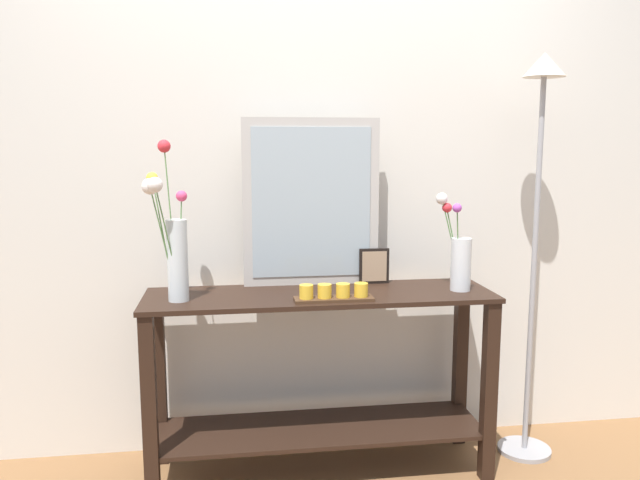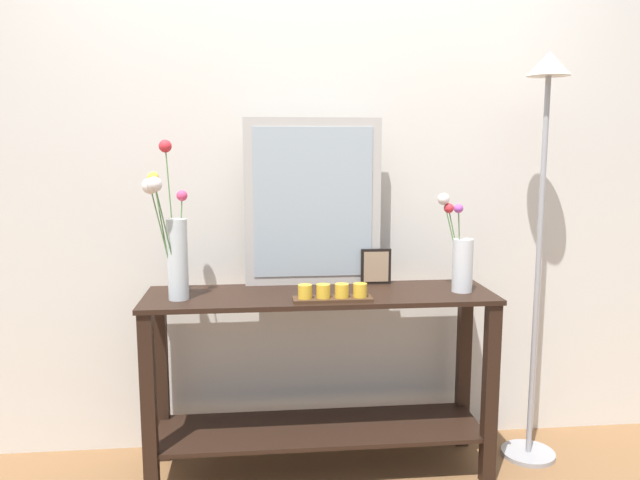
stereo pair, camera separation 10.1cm
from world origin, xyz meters
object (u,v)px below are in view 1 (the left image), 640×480
(mirror_leaning, at_px, (311,202))
(candle_tray, at_px, (334,293))
(tall_vase_left, at_px, (172,239))
(picture_frame_small, at_px, (374,266))
(console_table, at_px, (320,364))
(vase_right, at_px, (459,256))
(floor_lamp, at_px, (538,191))

(mirror_leaning, distance_m, candle_tray, 0.46)
(tall_vase_left, height_order, picture_frame_small, tall_vase_left)
(console_table, bearing_deg, picture_frame_small, 29.16)
(vase_right, relative_size, candle_tray, 1.31)
(mirror_leaning, xyz_separation_m, tall_vase_left, (-0.58, -0.22, -0.12))
(console_table, distance_m, vase_right, 0.75)
(tall_vase_left, xyz_separation_m, picture_frame_small, (0.86, 0.20, -0.17))
(console_table, xyz_separation_m, candle_tray, (0.04, -0.13, 0.34))
(picture_frame_small, height_order, floor_lamp, floor_lamp)
(picture_frame_small, bearing_deg, vase_right, -28.15)
(console_table, bearing_deg, vase_right, -2.59)
(tall_vase_left, relative_size, picture_frame_small, 4.01)
(floor_lamp, bearing_deg, candle_tray, -170.50)
(mirror_leaning, bearing_deg, console_table, -85.57)
(mirror_leaning, height_order, picture_frame_small, mirror_leaning)
(candle_tray, distance_m, picture_frame_small, 0.36)
(mirror_leaning, distance_m, picture_frame_small, 0.40)
(console_table, xyz_separation_m, vase_right, (0.59, -0.03, 0.46))
(console_table, bearing_deg, mirror_leaning, 94.43)
(mirror_leaning, xyz_separation_m, vase_right, (0.61, -0.20, -0.22))
(console_table, xyz_separation_m, floor_lamp, (0.96, 0.03, 0.73))
(mirror_leaning, bearing_deg, candle_tray, -80.42)
(picture_frame_small, distance_m, floor_lamp, 0.78)
(console_table, relative_size, mirror_leaning, 1.99)
(mirror_leaning, relative_size, tall_vase_left, 1.15)
(console_table, distance_m, candle_tray, 0.37)
(mirror_leaning, bearing_deg, tall_vase_left, -159.06)
(tall_vase_left, distance_m, candle_tray, 0.67)
(console_table, relative_size, candle_tray, 4.59)
(tall_vase_left, relative_size, candle_tray, 2.00)
(picture_frame_small, bearing_deg, mirror_leaning, 174.71)
(console_table, distance_m, floor_lamp, 1.21)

